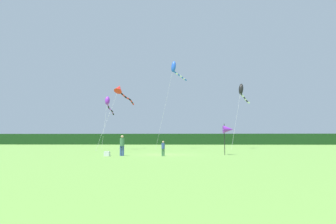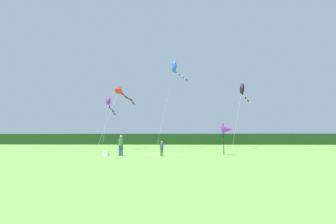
# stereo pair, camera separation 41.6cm
# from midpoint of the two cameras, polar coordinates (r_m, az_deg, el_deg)

# --- Properties ---
(ground_plane) EXTENTS (120.00, 120.00, 0.00)m
(ground_plane) POSITION_cam_midpoint_polar(r_m,az_deg,el_deg) (23.81, -0.30, -9.31)
(ground_plane) COLOR #6B9E42
(distant_treeline) EXTENTS (108.00, 2.55, 2.81)m
(distant_treeline) POSITION_cam_midpoint_polar(r_m,az_deg,el_deg) (68.74, 1.97, -5.97)
(distant_treeline) COLOR #193D19
(distant_treeline) RESTS_ON ground
(person_adult) EXTENTS (0.38, 0.38, 1.71)m
(person_adult) POSITION_cam_midpoint_polar(r_m,az_deg,el_deg) (22.33, -9.75, -6.98)
(person_adult) COLOR #334C8C
(person_adult) RESTS_ON ground
(person_child) EXTENTS (0.27, 0.27, 1.24)m
(person_child) POSITION_cam_midpoint_polar(r_m,az_deg,el_deg) (21.61, -0.82, -7.80)
(person_child) COLOR #3F724C
(person_child) RESTS_ON ground
(cooler_box) EXTENTS (0.43, 0.42, 0.38)m
(cooler_box) POSITION_cam_midpoint_polar(r_m,az_deg,el_deg) (22.27, -12.94, -8.90)
(cooler_box) COLOR silver
(cooler_box) RESTS_ON ground
(banner_flag_pole) EXTENTS (0.90, 0.70, 2.75)m
(banner_flag_pole) POSITION_cam_midpoint_polar(r_m,az_deg,el_deg) (23.64, 13.35, -3.76)
(banner_flag_pole) COLOR black
(banner_flag_pole) RESTS_ON ground
(kite_red) EXTENTS (2.87, 8.89, 8.91)m
(kite_red) POSITION_cam_midpoint_polar(r_m,az_deg,el_deg) (36.14, -10.01, 4.76)
(kite_red) COLOR #B2B2B2
(kite_red) RESTS_ON ground
(kite_blue) EXTENTS (4.34, 5.77, 12.89)m
(kite_blue) POSITION_cam_midpoint_polar(r_m,az_deg,el_deg) (38.86, 1.91, 9.54)
(kite_blue) COLOR #B2B2B2
(kite_blue) RESTS_ON ground
(kite_black) EXTENTS (4.55, 7.37, 9.70)m
(kite_black) POSITION_cam_midpoint_polar(r_m,az_deg,el_deg) (40.17, 16.34, 4.52)
(kite_black) COLOR #B2B2B2
(kite_black) RESTS_ON ground
(kite_purple) EXTENTS (0.80, 8.13, 7.79)m
(kite_purple) POSITION_cam_midpoint_polar(r_m,az_deg,el_deg) (39.78, -12.49, 1.99)
(kite_purple) COLOR #B2B2B2
(kite_purple) RESTS_ON ground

